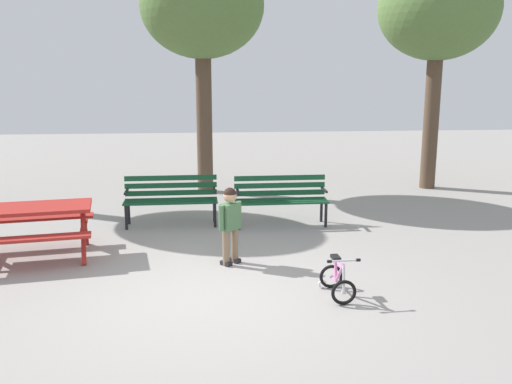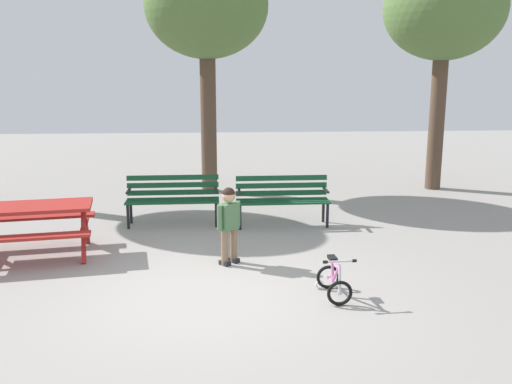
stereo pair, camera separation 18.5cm
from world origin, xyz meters
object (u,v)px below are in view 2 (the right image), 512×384
(park_bench_left, at_px, (282,196))
(park_bench_far_left, at_px, (173,196))
(picnic_table, at_px, (27,217))
(child_standing, at_px, (229,219))
(kids_bicycle, at_px, (334,281))

(park_bench_left, bearing_deg, park_bench_far_left, 174.95)
(picnic_table, xyz_separation_m, child_standing, (2.88, -0.49, 0.05))
(park_bench_left, distance_m, child_standing, 2.20)
(kids_bicycle, bearing_deg, child_standing, 134.18)
(park_bench_left, bearing_deg, child_standing, -116.06)
(picnic_table, height_order, park_bench_left, park_bench_left)
(park_bench_left, bearing_deg, kids_bicycle, -85.52)
(park_bench_far_left, height_order, park_bench_left, same)
(picnic_table, height_order, child_standing, child_standing)
(child_standing, bearing_deg, park_bench_left, 63.94)
(picnic_table, bearing_deg, park_bench_left, 21.17)
(picnic_table, bearing_deg, kids_bicycle, -23.00)
(park_bench_far_left, relative_size, kids_bicycle, 2.78)
(child_standing, xyz_separation_m, kids_bicycle, (1.22, -1.25, -0.44))
(child_standing, height_order, kids_bicycle, child_standing)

